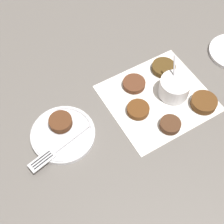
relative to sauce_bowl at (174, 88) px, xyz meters
The scene contains 11 objects.
ground_plane 0.09m from the sauce_bowl, 157.38° to the left, with size 4.00×4.00×0.00m, color #605B56.
napkin 0.06m from the sauce_bowl, 169.47° to the left, with size 0.30×0.28×0.00m.
sauce_bowl is the anchor object (origin of this frame).
fritter_0 0.13m from the sauce_bowl, behind, with size 0.06×0.06×0.02m.
fritter_1 0.09m from the sauce_bowl, 55.40° to the right, with size 0.08×0.08×0.02m.
fritter_2 0.11m from the sauce_bowl, 128.42° to the right, with size 0.06×0.06×0.02m.
fritter_3 0.12m from the sauce_bowl, 136.98° to the left, with size 0.07×0.07×0.02m.
fritter_4 0.09m from the sauce_bowl, 74.27° to the left, with size 0.07×0.07×0.02m.
serving_plate 0.35m from the sauce_bowl, behind, with size 0.18×0.18×0.02m.
fritter_on_plate 0.34m from the sauce_bowl, behind, with size 0.06×0.06×0.02m.
fork 0.39m from the sauce_bowl, behind, with size 0.19×0.06×0.00m.
Camera 1 is at (-0.35, -0.41, 0.76)m, focal length 50.00 mm.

